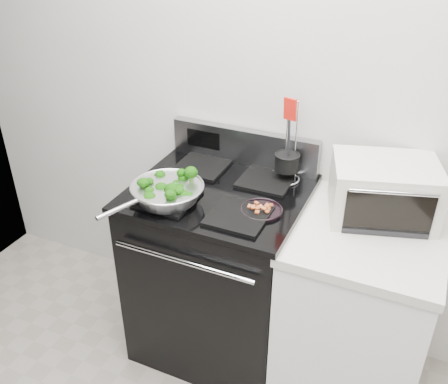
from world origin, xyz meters
The scene contains 8 objects.
back_wall centered at (0.00, 1.75, 1.35)m, with size 4.00×0.02×2.70m, color silver.
gas_range centered at (-0.30, 1.41, 0.49)m, with size 0.79×0.69×1.13m.
counter centered at (0.39, 1.41, 0.46)m, with size 0.62×0.68×0.92m.
skillet centered at (-0.46, 1.23, 1.00)m, with size 0.32×0.49×0.07m.
broccoli_pile centered at (-0.46, 1.23, 1.02)m, with size 0.25×0.25×0.09m, color black, non-canonical shape.
bacon_plate centered at (-0.06, 1.32, 0.97)m, with size 0.18×0.18×0.04m.
utensil_holder centered at (-0.05, 1.63, 1.02)m, with size 0.13×0.13×0.41m.
toaster_oven centered at (0.40, 1.55, 1.04)m, with size 0.50×0.43×0.25m.
Camera 1 is at (0.53, -0.37, 2.10)m, focal length 40.00 mm.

